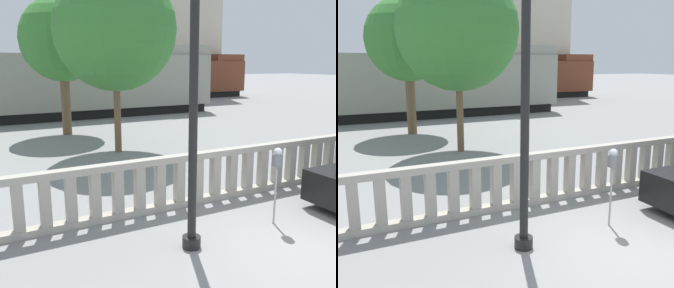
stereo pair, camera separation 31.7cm
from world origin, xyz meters
TOP-DOWN VIEW (x-y plane):
  - ground_plane at (0.00, 0.00)m, footprint 160.00×160.00m
  - balustrade at (-0.00, 2.77)m, footprint 13.05×0.24m
  - lamppost at (-1.71, 1.00)m, footprint 0.40×0.40m
  - parking_meter at (0.27, 1.08)m, footprint 0.20×0.20m
  - train_near at (-2.80, 17.75)m, footprint 23.94×2.88m
  - train_far at (3.67, 25.49)m, footprint 29.41×2.63m
  - building_block at (9.84, 29.63)m, footprint 13.50×7.61m
  - tree_left at (-1.17, 12.69)m, footprint 3.63×3.63m
  - tree_right at (-0.32, 8.42)m, footprint 4.22×4.22m

SIDE VIEW (x-z plane):
  - ground_plane at x=0.00m, z-range 0.00..0.00m
  - balustrade at x=0.00m, z-range 0.00..1.19m
  - parking_meter at x=0.27m, z-range 0.50..2.06m
  - train_far at x=3.67m, z-range -0.22..3.69m
  - train_near at x=-2.80m, z-range -0.21..4.03m
  - lamppost at x=-1.71m, z-range 0.53..6.81m
  - tree_left at x=-1.17m, z-range 1.15..7.12m
  - tree_right at x=-0.32m, z-range 1.08..7.47m
  - building_block at x=9.84m, z-range 0.00..14.06m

